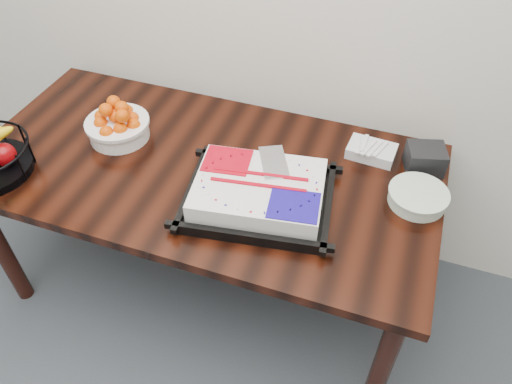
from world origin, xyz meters
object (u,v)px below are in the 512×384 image
(tangerine_bowl, at_px, (117,123))
(plate_stack, at_px, (418,197))
(cake_tray, at_px, (259,193))
(napkin_box, at_px, (425,159))
(table, at_px, (204,182))

(tangerine_bowl, distance_m, plate_stack, 1.19)
(cake_tray, bearing_deg, napkin_box, 35.58)
(tangerine_bowl, height_order, napkin_box, tangerine_bowl)
(plate_stack, bearing_deg, table, -174.76)
(cake_tray, height_order, napkin_box, cake_tray)
(tangerine_bowl, relative_size, napkin_box, 1.87)
(table, distance_m, tangerine_bowl, 0.43)
(cake_tray, height_order, tangerine_bowl, tangerine_bowl)
(tangerine_bowl, xyz_separation_m, napkin_box, (1.19, 0.21, -0.02))
(table, xyz_separation_m, cake_tray, (0.27, -0.11, 0.13))
(table, height_order, cake_tray, cake_tray)
(tangerine_bowl, xyz_separation_m, plate_stack, (1.19, 0.02, -0.04))
(table, relative_size, tangerine_bowl, 6.99)
(table, bearing_deg, plate_stack, 5.24)
(plate_stack, xyz_separation_m, napkin_box, (0.00, 0.19, 0.02))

